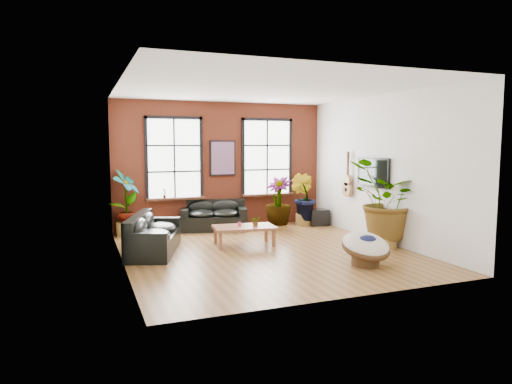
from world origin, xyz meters
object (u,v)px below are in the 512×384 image
Objects in this scene: coffee_table at (244,228)px; papasan_chair at (366,247)px; sofa_left at (152,236)px; sofa_back at (214,216)px.

papasan_chair reaches higher than coffee_table.
sofa_back is at bearing -24.31° from sofa_left.
papasan_chair is (1.72, -4.65, -0.01)m from sofa_back.
coffee_table is at bearing -72.83° from sofa_back.
sofa_left is at bearing -174.59° from coffee_table.
sofa_left is 1.53× the size of coffee_table.
sofa_back is 2.89m from sofa_left.
papasan_chair is (3.70, -2.54, -0.01)m from sofa_left.
sofa_left is 2.32× the size of papasan_chair.
sofa_back is 2.14m from coffee_table.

